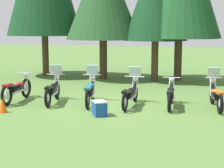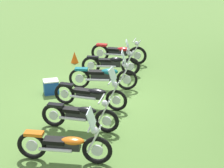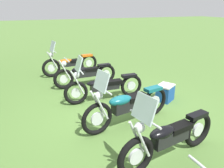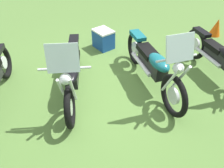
{
  "view_description": "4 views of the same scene",
  "coord_description": "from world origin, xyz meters",
  "px_view_note": "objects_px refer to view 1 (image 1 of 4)",
  "views": [
    {
      "loc": [
        3.18,
        -12.54,
        2.8
      ],
      "look_at": [
        -0.07,
        0.27,
        0.71
      ],
      "focal_mm": 58.24,
      "sensor_mm": 36.0,
      "label": 1
    },
    {
      "loc": [
        10.36,
        3.24,
        4.91
      ],
      "look_at": [
        0.48,
        0.53,
        0.76
      ],
      "focal_mm": 58.55,
      "sensor_mm": 36.0,
      "label": 2
    },
    {
      "loc": [
        -4.95,
        1.93,
        2.62
      ],
      "look_at": [
        0.38,
        -0.21,
        0.58
      ],
      "focal_mm": 35.88,
      "sensor_mm": 36.0,
      "label": 3
    },
    {
      "loc": [
        0.29,
        2.95,
        2.59
      ],
      "look_at": [
        0.03,
        0.43,
        0.5
      ],
      "focal_mm": 32.17,
      "sensor_mm": 36.0,
      "label": 4
    }
  ],
  "objects_px": {
    "motorcycle_2": "(90,91)",
    "motorcycle_5": "(216,96)",
    "picnic_cooler": "(100,108)",
    "traffic_cone": "(2,105)",
    "motorcycle_0": "(17,89)",
    "motorcycle_1": "(53,90)",
    "motorcycle_3": "(131,94)",
    "motorcycle_4": "(171,95)"
  },
  "relations": [
    {
      "from": "picnic_cooler",
      "to": "traffic_cone",
      "type": "bearing_deg",
      "value": -173.23
    },
    {
      "from": "motorcycle_0",
      "to": "motorcycle_5",
      "type": "xyz_separation_m",
      "value": [
        7.27,
        0.58,
        -0.01
      ]
    },
    {
      "from": "motorcycle_5",
      "to": "traffic_cone",
      "type": "relative_size",
      "value": 4.71
    },
    {
      "from": "motorcycle_4",
      "to": "motorcycle_5",
      "type": "relative_size",
      "value": 0.97
    },
    {
      "from": "motorcycle_3",
      "to": "picnic_cooler",
      "type": "distance_m",
      "value": 1.78
    },
    {
      "from": "motorcycle_1",
      "to": "motorcycle_5",
      "type": "height_order",
      "value": "motorcycle_5"
    },
    {
      "from": "motorcycle_0",
      "to": "traffic_cone",
      "type": "height_order",
      "value": "motorcycle_0"
    },
    {
      "from": "motorcycle_2",
      "to": "motorcycle_4",
      "type": "relative_size",
      "value": 1.07
    },
    {
      "from": "motorcycle_3",
      "to": "motorcycle_5",
      "type": "xyz_separation_m",
      "value": [
        2.93,
        0.35,
        0.01
      ]
    },
    {
      "from": "motorcycle_3",
      "to": "motorcycle_4",
      "type": "distance_m",
      "value": 1.4
    },
    {
      "from": "motorcycle_2",
      "to": "traffic_cone",
      "type": "distance_m",
      "value": 3.13
    },
    {
      "from": "motorcycle_4",
      "to": "traffic_cone",
      "type": "height_order",
      "value": "motorcycle_4"
    },
    {
      "from": "motorcycle_1",
      "to": "motorcycle_3",
      "type": "relative_size",
      "value": 0.93
    },
    {
      "from": "traffic_cone",
      "to": "motorcycle_2",
      "type": "bearing_deg",
      "value": 39.73
    },
    {
      "from": "motorcycle_4",
      "to": "traffic_cone",
      "type": "relative_size",
      "value": 4.56
    },
    {
      "from": "motorcycle_1",
      "to": "picnic_cooler",
      "type": "relative_size",
      "value": 3.53
    },
    {
      "from": "motorcycle_5",
      "to": "traffic_cone",
      "type": "distance_m",
      "value": 7.23
    },
    {
      "from": "traffic_cone",
      "to": "motorcycle_1",
      "type": "bearing_deg",
      "value": 62.27
    },
    {
      "from": "motorcycle_0",
      "to": "motorcycle_3",
      "type": "bearing_deg",
      "value": -89.06
    },
    {
      "from": "motorcycle_2",
      "to": "motorcycle_1",
      "type": "bearing_deg",
      "value": 83.75
    },
    {
      "from": "motorcycle_4",
      "to": "picnic_cooler",
      "type": "bearing_deg",
      "value": 128.19
    },
    {
      "from": "motorcycle_2",
      "to": "traffic_cone",
      "type": "bearing_deg",
      "value": 118.41
    },
    {
      "from": "motorcycle_0",
      "to": "motorcycle_2",
      "type": "bearing_deg",
      "value": -87.98
    },
    {
      "from": "motorcycle_0",
      "to": "motorcycle_3",
      "type": "distance_m",
      "value": 4.35
    },
    {
      "from": "motorcycle_1",
      "to": "motorcycle_2",
      "type": "relative_size",
      "value": 0.94
    },
    {
      "from": "motorcycle_2",
      "to": "picnic_cooler",
      "type": "bearing_deg",
      "value": -164.3
    },
    {
      "from": "motorcycle_4",
      "to": "picnic_cooler",
      "type": "relative_size",
      "value": 3.5
    },
    {
      "from": "motorcycle_5",
      "to": "picnic_cooler",
      "type": "distance_m",
      "value": 4.13
    },
    {
      "from": "traffic_cone",
      "to": "picnic_cooler",
      "type": "bearing_deg",
      "value": 6.77
    },
    {
      "from": "motorcycle_2",
      "to": "traffic_cone",
      "type": "relative_size",
      "value": 4.88
    },
    {
      "from": "motorcycle_3",
      "to": "motorcycle_4",
      "type": "xyz_separation_m",
      "value": [
        1.4,
        0.16,
        -0.02
      ]
    },
    {
      "from": "motorcycle_0",
      "to": "motorcycle_1",
      "type": "height_order",
      "value": "motorcycle_1"
    },
    {
      "from": "picnic_cooler",
      "to": "traffic_cone",
      "type": "height_order",
      "value": "traffic_cone"
    },
    {
      "from": "motorcycle_2",
      "to": "motorcycle_5",
      "type": "bearing_deg",
      "value": -96.51
    },
    {
      "from": "motorcycle_5",
      "to": "motorcycle_3",
      "type": "bearing_deg",
      "value": 88.93
    },
    {
      "from": "motorcycle_4",
      "to": "picnic_cooler",
      "type": "distance_m",
      "value": 2.75
    },
    {
      "from": "motorcycle_0",
      "to": "traffic_cone",
      "type": "distance_m",
      "value": 1.86
    },
    {
      "from": "motorcycle_0",
      "to": "picnic_cooler",
      "type": "xyz_separation_m",
      "value": [
        3.66,
        -1.41,
        -0.22
      ]
    },
    {
      "from": "motorcycle_3",
      "to": "motorcycle_4",
      "type": "height_order",
      "value": "motorcycle_3"
    },
    {
      "from": "picnic_cooler",
      "to": "traffic_cone",
      "type": "xyz_separation_m",
      "value": [
        -3.22,
        -0.38,
        0.0
      ]
    },
    {
      "from": "motorcycle_5",
      "to": "traffic_cone",
      "type": "bearing_deg",
      "value": 101.28
    },
    {
      "from": "motorcycle_3",
      "to": "motorcycle_4",
      "type": "relative_size",
      "value": 1.08
    }
  ]
}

